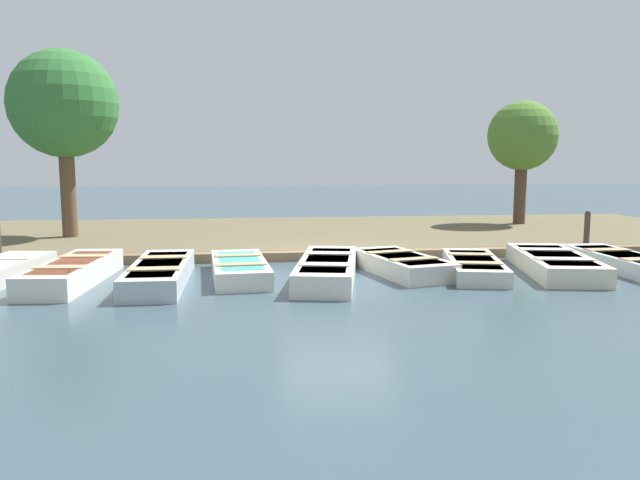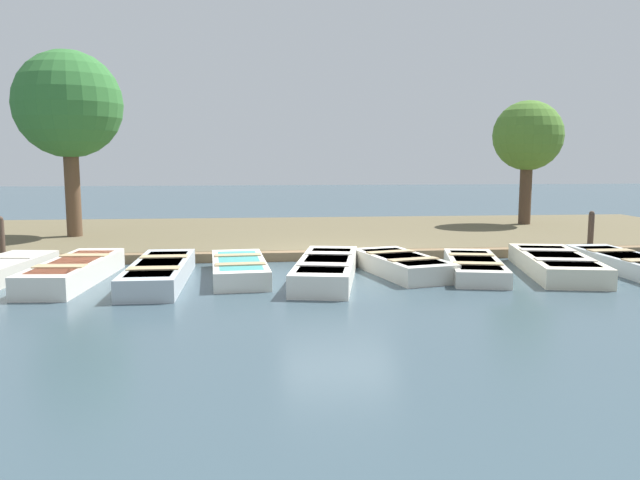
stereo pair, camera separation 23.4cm
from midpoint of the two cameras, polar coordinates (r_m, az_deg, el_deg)
The scene contains 15 objects.
ground_plane at distance 13.70m, azimuth 2.26°, elevation -2.36°, with size 80.00×80.00×0.00m, color #384C56.
shore_bank at distance 18.60m, azimuth 0.12°, elevation 0.60°, with size 8.00×24.00×0.21m.
dock_walkway at distance 15.08m, azimuth 1.51°, elevation -1.05°, with size 1.57×17.66×0.21m.
rowboat_1 at distance 12.69m, azimuth -21.12°, elevation -2.67°, with size 3.39×1.23×0.44m.
rowboat_2 at distance 12.18m, azimuth -13.93°, elevation -2.87°, with size 3.50×1.01×0.41m.
rowboat_3 at distance 12.40m, azimuth -6.88°, elevation -2.59°, with size 2.95×1.24×0.38m.
rowboat_4 at distance 12.09m, azimuth 1.15°, elevation -2.66°, with size 3.70×1.72×0.43m.
rowboat_5 at distance 12.81m, azimuth 7.97°, elevation -2.23°, with size 2.88×1.72×0.40m.
rowboat_6 at distance 13.04m, azimuth 14.43°, elevation -2.37°, with size 3.09×1.62×0.34m.
rowboat_7 at distance 13.68m, azimuth 21.20°, elevation -2.04°, with size 3.54×1.86×0.41m.
rowboat_8 at distance 14.56m, azimuth 26.75°, elevation -1.89°, with size 3.46×1.07×0.36m.
mooring_post_near at distance 15.84m, azimuth -26.73°, elevation 0.10°, with size 0.14×0.14×1.04m.
mooring_post_far at distance 17.00m, azimuth 23.88°, elevation 0.72°, with size 0.14×0.14×1.04m.
park_tree_far_left at distance 18.31m, azimuth -21.68°, elevation 11.33°, with size 2.85×2.85×5.20m.
park_tree_left at distance 21.27m, azimuth 18.77°, elevation 8.88°, with size 2.22×2.22×4.16m.
Camera 2 is at (13.38, -1.77, 2.36)m, focal length 35.00 mm.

